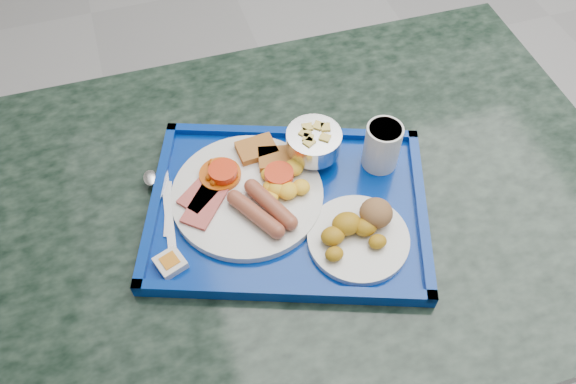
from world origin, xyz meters
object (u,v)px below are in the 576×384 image
at_px(bread_plate, 360,231).
at_px(juice_cup, 382,145).
at_px(main_plate, 251,190).
at_px(fruit_bowl, 314,142).
at_px(table, 285,258).
at_px(tray, 288,208).

distance_m(bread_plate, juice_cup, 0.17).
bearing_deg(main_plate, fruit_bowl, 19.78).
height_order(table, fruit_bowl, fruit_bowl).
bearing_deg(juice_cup, fruit_bowl, 157.46).
relative_size(main_plate, juice_cup, 2.92).
bearing_deg(bread_plate, main_plate, 136.78).
distance_m(main_plate, fruit_bowl, 0.14).
height_order(fruit_bowl, juice_cup, juice_cup).
bearing_deg(main_plate, bread_plate, -43.22).
xyz_separation_m(tray, main_plate, (-0.05, 0.04, 0.02)).
relative_size(main_plate, bread_plate, 1.57).
distance_m(tray, main_plate, 0.07).
height_order(main_plate, juice_cup, juice_cup).
bearing_deg(fruit_bowl, juice_cup, -22.54).
distance_m(main_plate, bread_plate, 0.20).
bearing_deg(tray, table, 87.40).
relative_size(bread_plate, fruit_bowl, 1.71).
bearing_deg(tray, main_plate, 142.63).
xyz_separation_m(bread_plate, juice_cup, (0.10, 0.14, 0.03)).
bearing_deg(tray, fruit_bowl, 48.93).
height_order(table, bread_plate, bread_plate).
height_order(main_plate, bread_plate, bread_plate).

